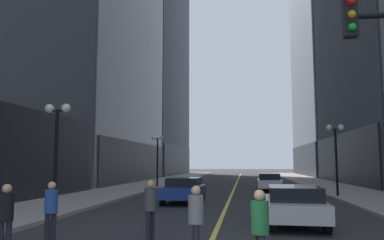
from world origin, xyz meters
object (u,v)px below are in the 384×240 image
at_px(car_silver, 294,204).
at_px(street_lamp_left_near, 57,133).
at_px(pedestrian_in_blue_hoodie, 51,207).
at_px(car_blue, 184,189).
at_px(pedestrian_in_green_parka, 260,226).
at_px(street_lamp_right_mid, 336,144).
at_px(pedestrian_in_black_coat, 6,214).
at_px(pedestrian_with_orange_bag, 150,205).
at_px(street_lamp_left_far, 158,149).
at_px(car_white, 269,181).
at_px(pedestrian_in_grey_suit, 196,217).

relative_size(car_silver, street_lamp_left_near, 0.98).
bearing_deg(pedestrian_in_blue_hoodie, street_lamp_left_near, 116.54).
height_order(car_blue, pedestrian_in_green_parka, pedestrian_in_green_parka).
bearing_deg(street_lamp_right_mid, pedestrian_in_blue_hoodie, -126.08).
bearing_deg(street_lamp_left_near, pedestrian_in_black_coat, -72.14).
xyz_separation_m(pedestrian_in_black_coat, pedestrian_with_orange_bag, (2.81, 2.25, 0.00)).
bearing_deg(street_lamp_right_mid, street_lamp_left_near, -141.70).
bearing_deg(pedestrian_in_blue_hoodie, street_lamp_right_mid, 53.92).
bearing_deg(pedestrian_in_blue_hoodie, street_lamp_left_far, 95.72).
distance_m(car_silver, car_white, 16.44).
distance_m(car_silver, street_lamp_left_near, 9.33).
bearing_deg(car_blue, pedestrian_in_blue_hoodie, -100.05).
bearing_deg(pedestrian_in_black_coat, car_blue, 79.82).
distance_m(car_white, pedestrian_in_green_parka, 22.59).
bearing_deg(pedestrian_in_grey_suit, pedestrian_in_blue_hoodie, 162.70).
relative_size(pedestrian_in_green_parka, pedestrian_with_orange_bag, 0.99).
bearing_deg(car_white, pedestrian_in_blue_hoodie, -108.86).
distance_m(car_blue, street_lamp_left_far, 12.41).
bearing_deg(street_lamp_right_mid, street_lamp_left_far, 149.51).
bearing_deg(car_silver, street_lamp_left_near, 175.95).
xyz_separation_m(car_blue, street_lamp_right_mid, (8.71, 3.90, 2.54)).
height_order(pedestrian_with_orange_bag, street_lamp_left_near, street_lamp_left_near).
height_order(car_blue, pedestrian_in_blue_hoodie, pedestrian_in_blue_hoodie).
xyz_separation_m(car_silver, pedestrian_with_orange_bag, (-4.23, -3.05, 0.22)).
bearing_deg(pedestrian_in_grey_suit, street_lamp_left_far, 104.98).
bearing_deg(pedestrian_in_blue_hoodie, pedestrian_in_grey_suit, -17.30).
distance_m(car_blue, pedestrian_with_orange_bag, 9.91).
height_order(car_silver, pedestrian_in_grey_suit, pedestrian_in_grey_suit).
bearing_deg(street_lamp_left_near, pedestrian_with_orange_bag, -37.91).
relative_size(pedestrian_with_orange_bag, street_lamp_left_near, 0.36).
relative_size(car_white, pedestrian_in_blue_hoodie, 3.02).
bearing_deg(car_silver, street_lamp_left_far, 116.09).
distance_m(pedestrian_in_blue_hoodie, street_lamp_right_mid, 18.13).
relative_size(pedestrian_in_blue_hoodie, street_lamp_right_mid, 0.36).
bearing_deg(car_silver, pedestrian_with_orange_bag, -144.23).
relative_size(car_white, street_lamp_right_mid, 1.09).
height_order(car_white, pedestrian_in_blue_hoodie, pedestrian_in_blue_hoodie).
xyz_separation_m(car_white, street_lamp_left_near, (-9.12, -15.81, 2.54)).
relative_size(pedestrian_in_blue_hoodie, pedestrian_with_orange_bag, 0.99).
height_order(car_blue, pedestrian_in_black_coat, pedestrian_in_black_coat).
xyz_separation_m(pedestrian_in_grey_suit, pedestrian_in_black_coat, (-4.33, -0.25, 0.01)).
xyz_separation_m(car_white, street_lamp_right_mid, (3.68, -5.70, 2.54)).
distance_m(street_lamp_left_near, street_lamp_right_mid, 16.31).
distance_m(pedestrian_with_orange_bag, street_lamp_right_mid, 16.15).
bearing_deg(pedestrian_with_orange_bag, car_blue, 93.65).
bearing_deg(pedestrian_in_grey_suit, car_white, 82.38).
xyz_separation_m(car_silver, street_lamp_left_near, (-8.95, 0.63, 2.54)).
bearing_deg(pedestrian_in_blue_hoodie, car_silver, 29.34).
xyz_separation_m(pedestrian_in_green_parka, street_lamp_left_far, (-7.59, 24.38, 2.33)).
bearing_deg(car_white, car_blue, -117.65).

